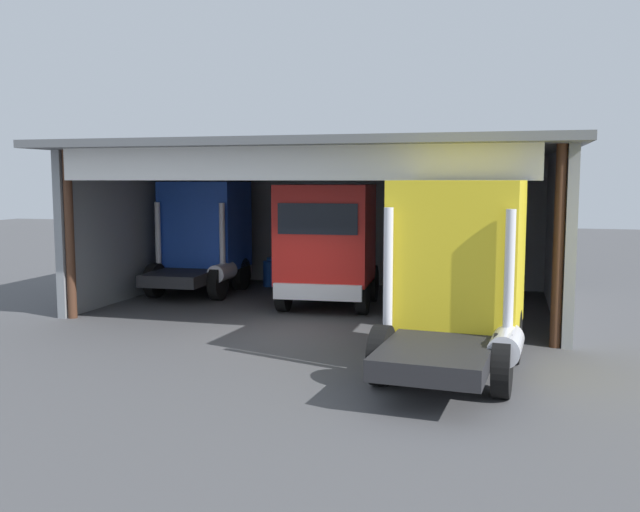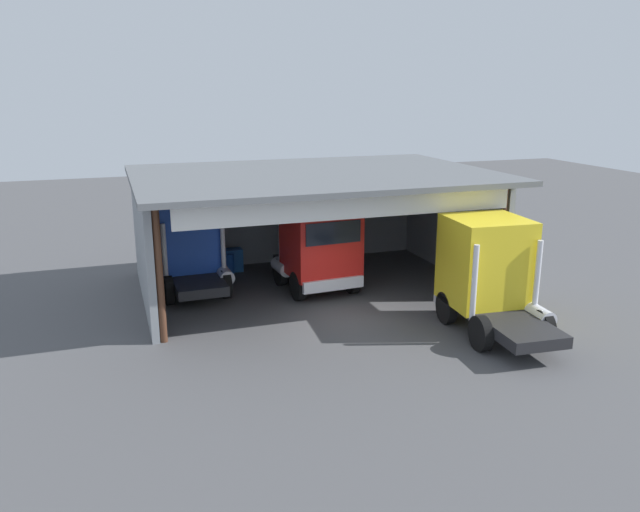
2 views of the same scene
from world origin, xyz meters
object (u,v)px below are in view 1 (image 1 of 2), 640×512
(truck_yellow_center_bay, at_px, (457,271))
(tool_cart, at_px, (282,271))
(oil_drum, at_px, (271,273))
(truck_blue_center_right_bay, at_px, (204,234))
(truck_red_left_bay, at_px, (327,243))

(truck_yellow_center_bay, relative_size, tool_cart, 5.13)
(oil_drum, bearing_deg, truck_blue_center_right_bay, -134.58)
(tool_cart, bearing_deg, truck_red_left_bay, -55.56)
(truck_blue_center_right_bay, bearing_deg, truck_red_left_bay, -22.56)
(truck_red_left_bay, relative_size, oil_drum, 4.97)
(oil_drum, height_order, tool_cart, tool_cart)
(truck_red_left_bay, bearing_deg, tool_cart, -59.41)
(truck_blue_center_right_bay, distance_m, tool_cart, 3.25)
(truck_red_left_bay, bearing_deg, truck_yellow_center_bay, 122.87)
(oil_drum, distance_m, tool_cart, 0.43)
(truck_red_left_bay, bearing_deg, truck_blue_center_right_bay, -24.94)
(truck_red_left_bay, xyz_separation_m, truck_yellow_center_bay, (4.11, -5.50, 0.04))
(truck_blue_center_right_bay, relative_size, tool_cart, 4.42)
(truck_red_left_bay, relative_size, truck_yellow_center_bay, 0.87)
(truck_blue_center_right_bay, height_order, oil_drum, truck_blue_center_right_bay)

